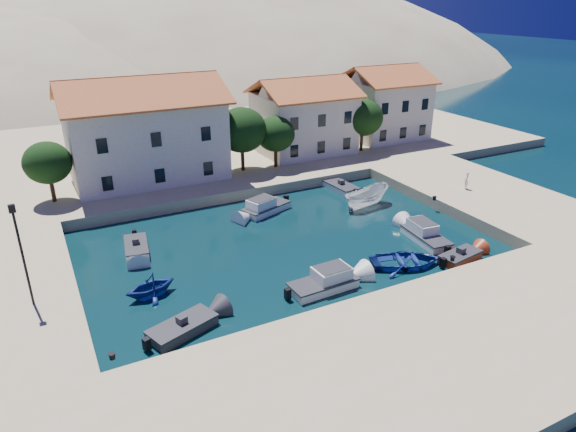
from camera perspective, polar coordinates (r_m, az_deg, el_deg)
The scene contains 23 objects.
ground at distance 31.91m, azimuth 8.05°, elevation -10.24°, with size 400.00×400.00×0.00m, color black.
quay_south at distance 27.93m, azimuth 15.37°, elevation -15.19°, with size 52.00×12.00×1.00m, color tan.
quay_east at distance 51.03m, azimuth 20.71°, elevation 2.25°, with size 11.00×20.00×1.00m, color tan.
quay_west at distance 35.81m, azimuth -28.81°, elevation -8.26°, with size 8.00×20.00×1.00m, color tan.
quay_north at distance 64.32m, azimuth -10.16°, elevation 7.57°, with size 80.00×36.00×1.00m, color tan.
hills at distance 155.04m, azimuth -12.75°, elevation 7.38°, with size 254.00×176.00×99.00m.
building_left at distance 51.68m, azimuth -15.68°, elevation 9.48°, with size 14.70×9.45×9.70m.
building_mid at distance 58.92m, azimuth 1.75°, elevation 11.22°, with size 10.50×8.40×8.30m.
building_right at distance 66.20m, azimuth 10.67°, elevation 12.40°, with size 9.45×8.40×8.80m.
trees at distance 52.66m, azimuth -3.60°, elevation 9.31°, with size 37.30×5.30×6.45m.
lamppost at distance 32.06m, azimuth -27.59°, elevation -2.98°, with size 0.35×0.25×6.22m.
bollards at distance 35.45m, azimuth 8.31°, elevation -4.46°, with size 29.36×9.56×0.30m.
motorboat_grey_sw at distance 30.15m, azimuth -11.65°, elevation -12.06°, with size 4.29×2.96×1.25m.
cabin_cruiser_south at distance 33.42m, azimuth 3.94°, elevation -7.40°, with size 4.59×2.10×1.60m.
rowboat_south at distance 37.27m, azimuth 12.90°, elevation -5.37°, with size 3.56×4.99×1.03m, color navy.
motorboat_red_se at distance 38.84m, azimuth 18.58°, elevation -4.34°, with size 3.52×2.00×1.25m.
cabin_cruiser_east at distance 41.02m, azimuth 15.11°, elevation -2.11°, with size 2.30×4.67×1.60m.
boat_east at distance 46.88m, azimuth 8.67°, elevation 1.07°, with size 1.89×5.03×1.94m, color white.
motorboat_white_ne at distance 50.46m, azimuth 5.91°, elevation 3.20°, with size 2.10×4.02×1.25m.
rowboat_west at distance 34.06m, azimuth -14.93°, elevation -8.53°, with size 2.78×3.22×1.69m, color navy.
motorboat_white_west at distance 39.80m, azimuth -16.49°, elevation -3.37°, with size 2.19×3.91×1.25m.
cabin_cruiser_north at distance 45.03m, azimuth -2.44°, elevation 1.03°, with size 4.83×3.32×1.60m.
pedestrian at distance 50.25m, azimuth 19.20°, elevation 3.74°, with size 0.59×0.39×1.62m, color silver.
Camera 1 is at (-15.98, -21.38, 17.48)m, focal length 32.00 mm.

